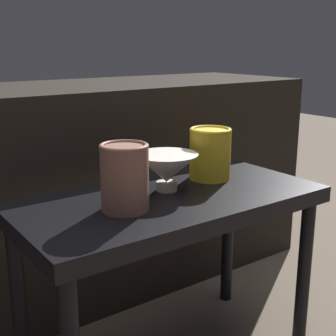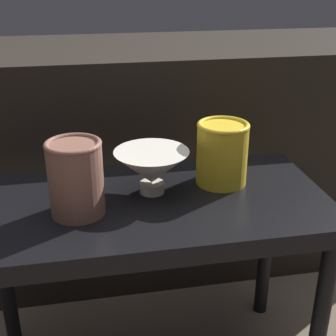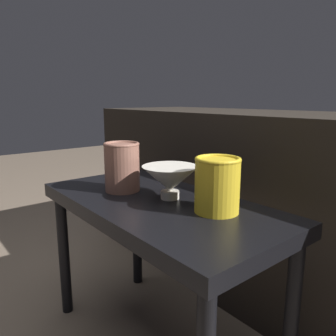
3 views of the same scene
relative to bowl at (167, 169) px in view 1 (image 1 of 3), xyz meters
name	(u,v)px [view 1 (image 1 of 3)]	position (x,y,z in m)	size (l,w,h in m)	color
table	(170,218)	(-0.01, -0.03, -0.12)	(0.75, 0.37, 0.47)	black
couch_backdrop	(77,189)	(-0.01, 0.50, -0.18)	(1.64, 0.50, 0.69)	black
bowl	(167,169)	(0.00, 0.00, 0.00)	(0.16, 0.16, 0.09)	silver
vase_textured_left	(125,176)	(-0.15, -0.06, 0.02)	(0.11, 0.11, 0.15)	brown
vase_colorful_right	(210,153)	(0.16, 0.02, 0.02)	(0.11, 0.11, 0.14)	gold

